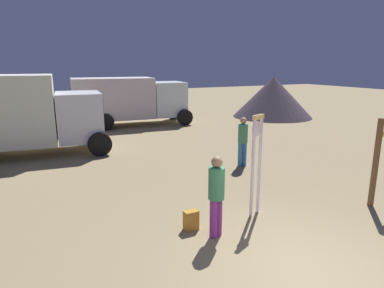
{
  "coord_description": "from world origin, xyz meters",
  "views": [
    {
      "loc": [
        -3.98,
        -3.66,
        3.45
      ],
      "look_at": [
        0.25,
        4.78,
        1.2
      ],
      "focal_mm": 31.71,
      "sensor_mm": 36.0,
      "label": 1
    }
  ],
  "objects": [
    {
      "name": "ground_plane",
      "position": [
        0.0,
        0.0,
        0.0
      ],
      "size": [
        80.0,
        80.0,
        0.0
      ],
      "primitive_type": "plane",
      "color": "#94815B"
    },
    {
      "name": "backpack",
      "position": [
        -1.03,
        2.27,
        0.21
      ],
      "size": [
        0.3,
        0.23,
        0.42
      ],
      "color": "#C5852B",
      "rests_on": "ground_plane"
    },
    {
      "name": "box_truck_near",
      "position": [
        -4.23,
        10.56,
        1.64
      ],
      "size": [
        6.25,
        3.04,
        3.04
      ],
      "color": "silver",
      "rests_on": "ground_plane"
    },
    {
      "name": "dome_tent",
      "position": [
        10.73,
        13.84,
        1.31
      ],
      "size": [
        5.12,
        5.12,
        2.62
      ],
      "color": "#403641",
      "rests_on": "ground_plane"
    },
    {
      "name": "person_near_clock",
      "position": [
        -0.71,
        1.78,
        0.95
      ],
      "size": [
        0.33,
        0.33,
        1.7
      ],
      "color": "#85318A",
      "rests_on": "ground_plane"
    },
    {
      "name": "person_distant",
      "position": [
        2.59,
        5.59,
        0.95
      ],
      "size": [
        0.33,
        0.33,
        1.7
      ],
      "color": "teal",
      "rests_on": "ground_plane"
    },
    {
      "name": "standing_clock",
      "position": [
        0.63,
        2.28,
        1.39
      ],
      "size": [
        0.4,
        0.24,
        2.35
      ],
      "color": "white",
      "rests_on": "ground_plane"
    },
    {
      "name": "box_truck_far",
      "position": [
        1.39,
        15.02,
        1.5
      ],
      "size": [
        6.6,
        3.02,
        2.68
      ],
      "color": "beige",
      "rests_on": "ground_plane"
    }
  ]
}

